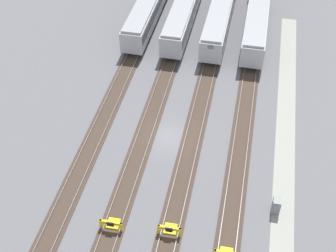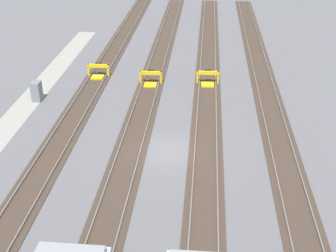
{
  "view_description": "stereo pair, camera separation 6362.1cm",
  "coord_description": "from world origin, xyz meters",
  "px_view_note": "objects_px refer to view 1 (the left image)",
  "views": [
    {
      "loc": [
        -33.88,
        -6.99,
        33.83
      ],
      "look_at": [
        -0.11,
        -0.0,
        1.8
      ],
      "focal_mm": 50.0,
      "sensor_mm": 36.0,
      "label": 1
    },
    {
      "loc": [
        26.34,
        2.25,
        15.5
      ],
      "look_at": [
        -0.11,
        -0.0,
        1.8
      ],
      "focal_mm": 50.0,
      "sensor_mm": 36.0,
      "label": 2
    }
  ],
  "objects_px": {
    "subway_car_front_row_centre": "(183,13)",
    "subway_car_back_row_leftmost": "(257,21)",
    "subway_car_front_row_right_inner": "(220,17)",
    "electrical_cabinet": "(276,206)",
    "subway_car_front_row_left_inner": "(148,9)",
    "bumper_stop_near_inner_track": "(170,229)",
    "bumper_stop_middle_track": "(112,224)"
  },
  "relations": [
    {
      "from": "electrical_cabinet",
      "to": "bumper_stop_near_inner_track",
      "type": "bearing_deg",
      "value": 115.24
    },
    {
      "from": "subway_car_front_row_left_inner",
      "to": "bumper_stop_middle_track",
      "type": "xyz_separation_m",
      "value": [
        -33.8,
        -4.94,
        -1.53
      ]
    },
    {
      "from": "bumper_stop_middle_track",
      "to": "electrical_cabinet",
      "type": "height_order",
      "value": "electrical_cabinet"
    },
    {
      "from": "subway_car_front_row_centre",
      "to": "subway_car_back_row_leftmost",
      "type": "bearing_deg",
      "value": -90.0
    },
    {
      "from": "subway_car_front_row_left_inner",
      "to": "subway_car_back_row_leftmost",
      "type": "xyz_separation_m",
      "value": [
        0.0,
        -14.81,
        0.0
      ]
    },
    {
      "from": "subway_car_front_row_centre",
      "to": "bumper_stop_near_inner_track",
      "type": "relative_size",
      "value": 8.98
    },
    {
      "from": "subway_car_front_row_centre",
      "to": "subway_car_front_row_right_inner",
      "type": "bearing_deg",
      "value": -90.0
    },
    {
      "from": "subway_car_back_row_leftmost",
      "to": "subway_car_front_row_right_inner",
      "type": "bearing_deg",
      "value": 90.0
    },
    {
      "from": "subway_car_front_row_left_inner",
      "to": "electrical_cabinet",
      "type": "bearing_deg",
      "value": -147.53
    },
    {
      "from": "subway_car_front_row_left_inner",
      "to": "electrical_cabinet",
      "type": "relative_size",
      "value": 11.26
    },
    {
      "from": "subway_car_back_row_leftmost",
      "to": "subway_car_front_row_left_inner",
      "type": "bearing_deg",
      "value": 90.0
    },
    {
      "from": "electrical_cabinet",
      "to": "bumper_stop_middle_track",
      "type": "bearing_deg",
      "value": 108.51
    },
    {
      "from": "subway_car_front_row_left_inner",
      "to": "subway_car_front_row_centre",
      "type": "bearing_deg",
      "value": -90.0
    },
    {
      "from": "subway_car_front_row_left_inner",
      "to": "subway_car_front_row_centre",
      "type": "xyz_separation_m",
      "value": [
        0.0,
        -4.96,
        0.0
      ]
    },
    {
      "from": "bumper_stop_middle_track",
      "to": "subway_car_front_row_left_inner",
      "type": "bearing_deg",
      "value": 8.32
    },
    {
      "from": "subway_car_front_row_left_inner",
      "to": "subway_car_front_row_centre",
      "type": "relative_size",
      "value": 1.0
    },
    {
      "from": "bumper_stop_near_inner_track",
      "to": "subway_car_front_row_left_inner",
      "type": "bearing_deg",
      "value": 16.52
    },
    {
      "from": "subway_car_front_row_left_inner",
      "to": "subway_car_front_row_right_inner",
      "type": "bearing_deg",
      "value": -90.0
    },
    {
      "from": "electrical_cabinet",
      "to": "subway_car_front_row_right_inner",
      "type": "bearing_deg",
      "value": 16.58
    },
    {
      "from": "subway_car_front_row_right_inner",
      "to": "subway_car_back_row_leftmost",
      "type": "height_order",
      "value": "same"
    },
    {
      "from": "subway_car_front_row_centre",
      "to": "electrical_cabinet",
      "type": "bearing_deg",
      "value": -154.98
    },
    {
      "from": "subway_car_back_row_leftmost",
      "to": "bumper_stop_near_inner_track",
      "type": "relative_size",
      "value": 8.98
    },
    {
      "from": "bumper_stop_near_inner_track",
      "to": "subway_car_front_row_right_inner",
      "type": "bearing_deg",
      "value": -0.01
    },
    {
      "from": "subway_car_back_row_leftmost",
      "to": "bumper_stop_middle_track",
      "type": "bearing_deg",
      "value": 163.73
    },
    {
      "from": "subway_car_front_row_left_inner",
      "to": "bumper_stop_near_inner_track",
      "type": "distance_m",
      "value": 34.81
    },
    {
      "from": "subway_car_back_row_leftmost",
      "to": "bumper_stop_near_inner_track",
      "type": "height_order",
      "value": "subway_car_back_row_leftmost"
    },
    {
      "from": "subway_car_back_row_leftmost",
      "to": "bumper_stop_middle_track",
      "type": "height_order",
      "value": "subway_car_back_row_leftmost"
    },
    {
      "from": "subway_car_front_row_right_inner",
      "to": "subway_car_front_row_centre",
      "type": "bearing_deg",
      "value": 90.0
    },
    {
      "from": "subway_car_front_row_right_inner",
      "to": "subway_car_back_row_leftmost",
      "type": "relative_size",
      "value": 1.0
    },
    {
      "from": "subway_car_back_row_leftmost",
      "to": "electrical_cabinet",
      "type": "bearing_deg",
      "value": -172.6
    },
    {
      "from": "subway_car_front_row_left_inner",
      "to": "subway_car_front_row_right_inner",
      "type": "xyz_separation_m",
      "value": [
        0.0,
        -9.9,
        0.0
      ]
    },
    {
      "from": "subway_car_back_row_leftmost",
      "to": "bumper_stop_middle_track",
      "type": "distance_m",
      "value": 35.25
    }
  ]
}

